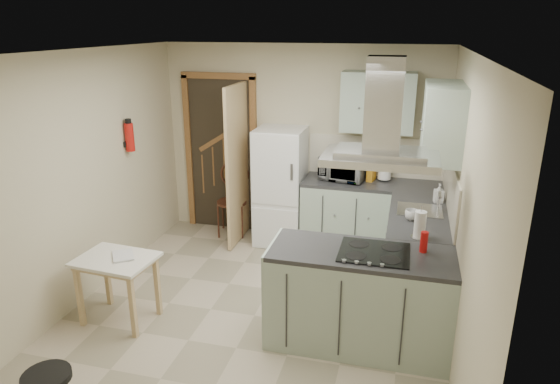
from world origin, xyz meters
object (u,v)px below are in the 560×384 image
(bentwood_chair, at_px, (232,202))
(fridge, at_px, (280,187))
(peninsula, at_px, (359,298))
(drop_leaf_table, at_px, (119,289))
(extractor_hood, at_px, (380,158))
(microwave, at_px, (343,168))

(bentwood_chair, bearing_deg, fridge, -16.19)
(peninsula, distance_m, drop_leaf_table, 2.26)
(extractor_hood, distance_m, bentwood_chair, 3.15)
(drop_leaf_table, distance_m, microwave, 2.94)
(extractor_hood, height_order, microwave, extractor_hood)
(extractor_hood, distance_m, drop_leaf_table, 2.74)
(peninsula, bearing_deg, drop_leaf_table, -174.91)
(peninsula, xyz_separation_m, bentwood_chair, (-1.92, 2.05, -0.00))
(drop_leaf_table, bearing_deg, fridge, 69.39)
(peninsula, relative_size, microwave, 2.91)
(peninsula, relative_size, bentwood_chair, 1.73)
(microwave, bearing_deg, bentwood_chair, -171.53)
(peninsula, bearing_deg, bentwood_chair, 133.09)
(fridge, bearing_deg, extractor_hood, -56.21)
(drop_leaf_table, bearing_deg, microwave, 55.25)
(fridge, bearing_deg, peninsula, -58.26)
(fridge, xyz_separation_m, microwave, (0.78, 0.03, 0.30))
(fridge, relative_size, bentwood_chair, 1.67)
(fridge, distance_m, drop_leaf_table, 2.44)
(peninsula, distance_m, bentwood_chair, 2.81)
(peninsula, relative_size, extractor_hood, 1.72)
(extractor_hood, bearing_deg, microwave, 105.13)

